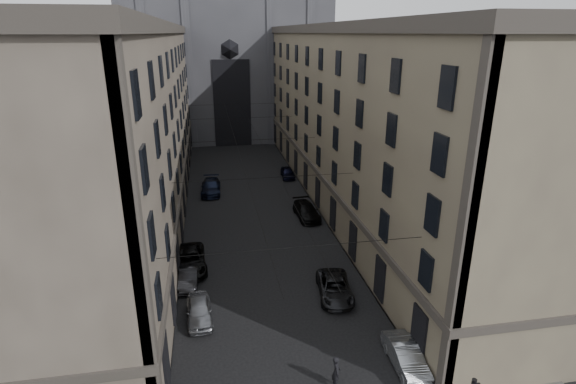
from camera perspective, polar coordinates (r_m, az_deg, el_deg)
sidewalk_left at (r=50.30m, az=-16.82°, el=-2.17°), size 7.00×80.00×0.15m
sidewalk_right at (r=51.98m, az=6.76°, el=-0.73°), size 7.00×80.00×0.15m
building_left at (r=48.27m, az=-21.40°, el=7.92°), size 13.60×60.60×18.85m
building_right at (r=50.49m, az=10.43°, el=9.40°), size 13.60×60.60×18.85m
gothic_tower at (r=85.61m, az=-7.90°, el=19.28°), size 35.00×23.00×58.00m
tram_wires at (r=47.60m, az=-5.03°, el=6.46°), size 14.00×60.00×0.43m
car_left_near at (r=31.18m, az=-11.21°, el=-14.55°), size 1.85×4.16×1.39m
car_left_midnear at (r=35.22m, az=-12.49°, el=-10.45°), size 1.54×3.99×1.30m
car_left_midfar at (r=37.28m, az=-12.40°, el=-8.43°), size 2.92×5.72×1.55m
car_left_far at (r=53.84m, az=-9.77°, el=0.65°), size 2.46×5.53×1.58m
car_right_near at (r=27.84m, az=14.78°, el=-19.59°), size 1.60×4.33×1.41m
car_right_midnear at (r=33.18m, az=5.96°, el=-11.98°), size 2.92×5.24×1.39m
car_right_midfar at (r=46.12m, az=2.36°, el=-2.41°), size 2.32×5.19×1.48m
car_right_far at (r=58.89m, az=-0.06°, el=2.48°), size 1.77×4.04×1.35m
pedestrian at (r=25.90m, az=6.14°, el=-21.75°), size 0.56×0.75×1.88m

